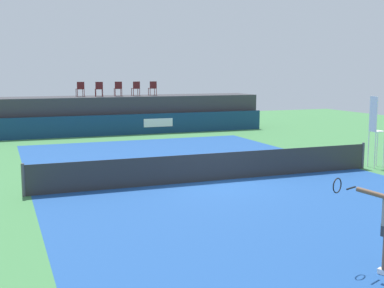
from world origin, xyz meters
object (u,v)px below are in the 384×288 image
spectator_chair_center (118,88)px  spectator_chair_right (136,88)px  net_post_near (23,180)px  spectator_chair_left (99,88)px  spectator_chair_far_left (80,88)px  net_post_far (363,156)px  spectator_chair_far_right (153,88)px  umpire_chair (375,127)px

spectator_chair_center → spectator_chair_right: same height
net_post_near → spectator_chair_left: bearing=71.1°
spectator_chair_far_left → net_post_far: spectator_chair_far_left is taller
spectator_chair_far_right → net_post_near: 17.47m
spectator_chair_far_left → net_post_far: size_ratio=0.89×
spectator_chair_right → spectator_chair_far_right: 1.08m
spectator_chair_far_left → umpire_chair: spectator_chair_far_left is taller
net_post_far → spectator_chair_right: bearing=108.2°
net_post_near → spectator_chair_far_right: bearing=60.6°
spectator_chair_left → spectator_chair_right: 2.32m
spectator_chair_far_left → spectator_chair_far_right: 4.45m
spectator_chair_left → spectator_chair_far_left: bearing=159.2°
spectator_chair_far_left → umpire_chair: 17.72m
spectator_chair_right → umpire_chair: size_ratio=0.32×
spectator_chair_left → spectator_chair_far_right: size_ratio=1.00×
spectator_chair_far_left → net_post_far: 17.59m
spectator_chair_far_left → spectator_chair_center: size_ratio=1.00×
spectator_chair_center → net_post_far: (6.07, -15.14, -2.19)m
spectator_chair_far_right → spectator_chair_center: bearing=178.7°
spectator_chair_far_left → spectator_chair_center: (2.26, -0.19, 0.00)m
spectator_chair_right → umpire_chair: 16.09m
spectator_chair_left → spectator_chair_center: size_ratio=1.00×
umpire_chair → net_post_far: (-0.50, -0.01, -1.09)m
spectator_chair_left → spectator_chair_far_right: bearing=2.7°
spectator_chair_right → net_post_far: 16.04m
spectator_chair_left → net_post_near: 15.94m
spectator_chair_far_right → net_post_near: size_ratio=0.89×
spectator_chair_center → net_post_near: size_ratio=0.89×
spectator_chair_far_left → spectator_chair_left: bearing=-20.8°
spectator_chair_center → spectator_chair_far_right: size_ratio=1.00×
spectator_chair_far_left → spectator_chair_left: size_ratio=1.00×
spectator_chair_right → umpire_chair: bearing=-70.1°
spectator_chair_far_left → net_post_near: size_ratio=0.89×
spectator_chair_center → net_post_near: bearing=-112.7°
spectator_chair_far_right → umpire_chair: 15.75m
spectator_chair_center → net_post_near: (-6.33, -15.14, -2.19)m
spectator_chair_left → spectator_chair_far_right: same height
net_post_far → spectator_chair_center: bearing=111.8°
spectator_chair_left → spectator_chair_center: 1.23m
spectator_chair_left → umpire_chair: (7.78, -14.93, -1.11)m
spectator_chair_right → net_post_near: spectator_chair_right is taller
umpire_chair → net_post_near: bearing=-180.0°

